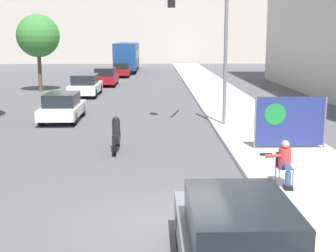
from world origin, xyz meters
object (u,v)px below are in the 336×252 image
object	(u,v)px
protest_banner	(290,121)
city_bus_on_road	(127,55)
parked_car_curbside	(237,243)
car_on_road_far_lane	(122,70)
car_on_road_distant	(106,77)
seated_protester	(285,162)
traffic_light_pole	(207,30)
street_tree_midblock	(38,36)
car_on_road_midblock	(86,85)
motorcycle_on_road	(116,136)
car_on_road_nearest	(63,107)

from	to	relation	value
protest_banner	city_bus_on_road	bearing A→B (deg)	101.40
parked_car_curbside	car_on_road_far_lane	size ratio (longest dim) A/B	0.96
car_on_road_far_lane	car_on_road_distant	bearing A→B (deg)	-94.61
car_on_road_distant	city_bus_on_road	distance (m)	16.46
city_bus_on_road	car_on_road_far_lane	bearing A→B (deg)	-91.25
car_on_road_distant	city_bus_on_road	xyz separation A→B (m)	(0.88, 16.39, 1.17)
car_on_road_distant	car_on_road_far_lane	xyz separation A→B (m)	(0.72, 8.94, -0.04)
seated_protester	protest_banner	size ratio (longest dim) A/B	0.47
traffic_light_pole	street_tree_midblock	xyz separation A→B (m)	(-10.94, 14.39, -0.24)
protest_banner	parked_car_curbside	distance (m)	9.70
seated_protester	street_tree_midblock	xyz separation A→B (m)	(-12.08, 23.51, 3.32)
car_on_road_distant	city_bus_on_road	size ratio (longest dim) A/B	0.39
car_on_road_far_lane	city_bus_on_road	distance (m)	7.55
parked_car_curbside	car_on_road_far_lane	world-z (taller)	parked_car_curbside
car_on_road_midblock	street_tree_midblock	bearing A→B (deg)	144.04
parked_car_curbside	city_bus_on_road	xyz separation A→B (m)	(-4.61, 48.97, 1.16)
car_on_road_far_lane	car_on_road_midblock	bearing A→B (deg)	-95.08
seated_protester	car_on_road_far_lane	xyz separation A→B (m)	(-6.88, 36.68, -0.09)
parked_car_curbside	seated_protester	bearing A→B (deg)	66.45
protest_banner	street_tree_midblock	distance (m)	23.68
parked_car_curbside	motorcycle_on_road	distance (m)	9.91
traffic_light_pole	car_on_road_nearest	bearing A→B (deg)	165.60
parked_car_curbside	street_tree_midblock	xyz separation A→B (m)	(-9.97, 28.35, 3.37)
seated_protester	traffic_light_pole	distance (m)	9.85
traffic_light_pole	car_on_road_distant	size ratio (longest dim) A/B	1.43
traffic_light_pole	city_bus_on_road	size ratio (longest dim) A/B	0.55
car_on_road_distant	car_on_road_midblock	bearing A→B (deg)	-95.67
car_on_road_far_lane	street_tree_midblock	bearing A→B (deg)	-111.55
seated_protester	parked_car_curbside	distance (m)	5.28
traffic_light_pole	car_on_road_far_lane	distance (m)	28.39
car_on_road_nearest	motorcycle_on_road	distance (m)	6.94
car_on_road_midblock	protest_banner	bearing A→B (deg)	-59.80
protest_banner	city_bus_on_road	size ratio (longest dim) A/B	0.22
traffic_light_pole	car_on_road_far_lane	xyz separation A→B (m)	(-5.74, 27.56, -3.65)
traffic_light_pole	car_on_road_midblock	distance (m)	14.13
seated_protester	street_tree_midblock	size ratio (longest dim) A/B	0.21
parked_car_curbside	car_on_road_midblock	world-z (taller)	parked_car_curbside
car_on_road_distant	motorcycle_on_road	distance (m)	23.22
parked_car_curbside	street_tree_midblock	world-z (taller)	street_tree_midblock
parked_car_curbside	car_on_road_distant	world-z (taller)	parked_car_curbside
street_tree_midblock	car_on_road_distant	bearing A→B (deg)	43.33
traffic_light_pole	parked_car_curbside	world-z (taller)	traffic_light_pole
protest_banner	traffic_light_pole	size ratio (longest dim) A/B	0.40
seated_protester	street_tree_midblock	world-z (taller)	street_tree_midblock
protest_banner	car_on_road_nearest	distance (m)	11.46
seated_protester	car_on_road_midblock	xyz separation A→B (m)	(-8.30, 20.76, -0.05)
parked_car_curbside	car_on_road_nearest	distance (m)	16.78
protest_banner	seated_protester	bearing A→B (deg)	-107.48
protest_banner	car_on_road_midblock	xyz separation A→B (m)	(-9.63, 16.54, -0.38)
traffic_light_pole	city_bus_on_road	xyz separation A→B (m)	(-5.57, 35.01, -2.44)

